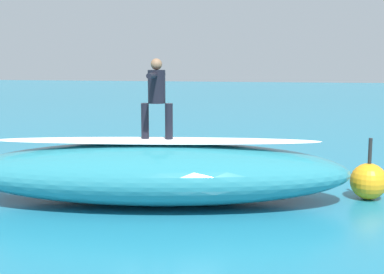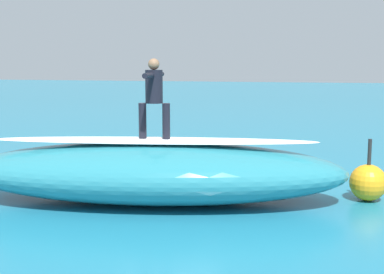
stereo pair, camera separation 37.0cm
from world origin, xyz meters
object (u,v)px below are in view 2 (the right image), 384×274
(surfboard_riding, at_px, (155,141))
(surfer_riding, at_px, (154,93))
(surfer_paddling, at_px, (216,160))
(buoy_marker, at_px, (368,182))
(surfboard_paddling, at_px, (220,166))

(surfboard_riding, bearing_deg, surfer_riding, 77.73)
(surfer_paddling, relative_size, buoy_marker, 1.17)
(surfer_riding, bearing_deg, surfer_paddling, -103.86)
(surfboard_paddling, height_order, surfer_paddling, surfer_paddling)
(surfer_paddling, bearing_deg, surfboard_riding, -127.23)
(surfboard_paddling, distance_m, buoy_marker, 4.37)
(surfboard_riding, distance_m, buoy_marker, 4.42)
(surfer_paddling, height_order, buoy_marker, buoy_marker)
(surfboard_paddling, xyz_separation_m, surfer_paddling, (0.11, 0.06, 0.17))
(surfer_paddling, bearing_deg, surfer_riding, -127.23)
(surfboard_riding, relative_size, surfer_riding, 1.13)
(surfer_riding, height_order, surfer_paddling, surfer_riding)
(surfboard_riding, xyz_separation_m, surfer_riding, (0.00, 0.00, 0.96))
(surfboard_riding, height_order, surfboard_paddling, surfboard_riding)
(surfboard_paddling, relative_size, buoy_marker, 1.73)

